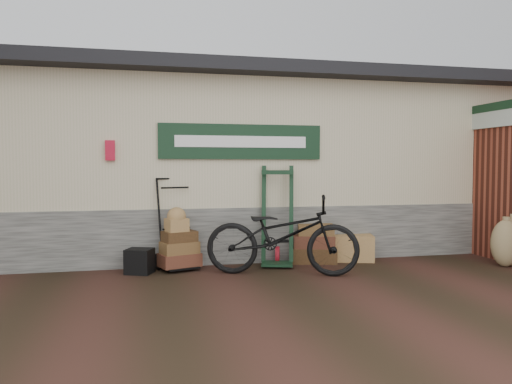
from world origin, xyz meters
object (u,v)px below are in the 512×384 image
green_barrow (277,216)px  black_trunk (140,261)px  porter_trolley (175,222)px  bicycle (282,231)px  wicker_hamper (353,248)px  suitcase_stack (314,243)px

green_barrow → black_trunk: green_barrow is taller
porter_trolley → bicycle: porter_trolley is taller
green_barrow → bicycle: (-0.12, -0.68, -0.14)m
porter_trolley → green_barrow: bearing=-22.1°
wicker_hamper → black_trunk: wicker_hamper is taller
suitcase_stack → bicycle: bicycle is taller
porter_trolley → suitcase_stack: bearing=-18.6°
green_barrow → porter_trolley: bearing=-167.1°
green_barrow → bicycle: green_barrow is taller
suitcase_stack → wicker_hamper: 0.69m
green_barrow → wicker_hamper: size_ratio=2.40×
suitcase_stack → wicker_hamper: suitcase_stack is taller
porter_trolley → suitcase_stack: 2.26m
wicker_hamper → green_barrow: bearing=-175.7°
bicycle → green_barrow: bearing=10.0°
porter_trolley → black_trunk: 0.79m
green_barrow → black_trunk: bearing=-159.6°
suitcase_stack → bicycle: (-0.76, -0.78, 0.32)m
porter_trolley → suitcase_stack: size_ratio=1.99×
green_barrow → suitcase_stack: green_barrow is taller
suitcase_stack → bicycle: size_ratio=0.32×
black_trunk → bicycle: bicycle is taller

